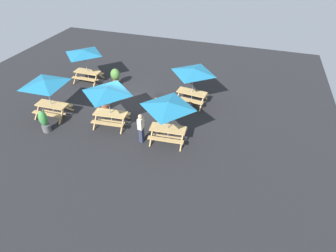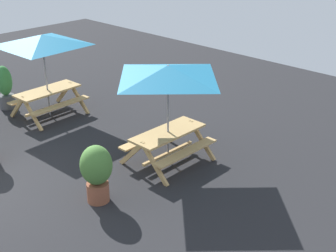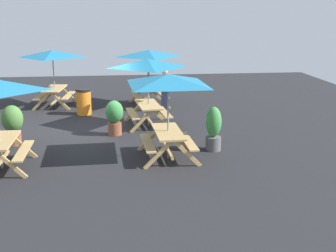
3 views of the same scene
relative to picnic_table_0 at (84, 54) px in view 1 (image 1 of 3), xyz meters
The scene contains 11 objects.
ground_plane 4.82m from the picnic_table_0, 29.40° to the right, with size 24.76×24.76×0.00m, color #232326.
picnic_table_0 is the anchor object (origin of this frame).
picnic_table_1 4.31m from the picnic_table_0, 85.42° to the right, with size 2.83×2.83×2.34m.
picnic_table_2 8.52m from the picnic_table_0, 30.62° to the right, with size 2.17×2.17×2.34m.
picnic_table_3 5.66m from the picnic_table_0, 45.69° to the right, with size 2.18×2.18×2.34m.
picnic_table_4 7.62m from the picnic_table_0, ahead, with size 2.21×2.21×2.34m.
trash_bin_orange 6.40m from the picnic_table_0, 16.17° to the right, with size 0.59×0.59×0.98m.
potted_plant_0 5.90m from the picnic_table_0, 81.01° to the right, with size 0.45×0.45×1.27m.
potted_plant_1 2.48m from the picnic_table_0, ahead, with size 0.63×0.63×1.20m.
potted_plant_2 4.30m from the picnic_table_0, 44.87° to the right, with size 0.57×0.57×1.12m.
person_standing 7.87m from the picnic_table_0, 38.54° to the right, with size 0.24×0.37×1.67m.
Camera 1 is at (6.72, -11.99, 8.87)m, focal length 28.00 mm.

